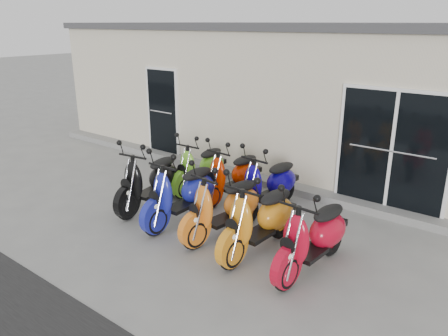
{
  "coord_description": "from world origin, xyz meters",
  "views": [
    {
      "loc": [
        4.81,
        -5.61,
        3.4
      ],
      "look_at": [
        0.0,
        0.6,
        0.75
      ],
      "focal_mm": 35.0,
      "sensor_mm": 36.0,
      "label": 1
    }
  ],
  "objects_px": {
    "scooter_front_orange_a": "(224,198)",
    "scooter_back_green": "(200,160)",
    "scooter_front_red": "(314,227)",
    "scooter_back_blue": "(268,176)",
    "scooter_back_red": "(232,168)",
    "scooter_front_blue": "(182,184)",
    "scooter_front_orange_b": "(260,210)",
    "scooter_front_black": "(149,172)"
  },
  "relations": [
    {
      "from": "scooter_front_orange_a",
      "to": "scooter_back_green",
      "type": "relative_size",
      "value": 1.05
    },
    {
      "from": "scooter_back_green",
      "to": "scooter_front_red",
      "type": "bearing_deg",
      "value": -26.52
    },
    {
      "from": "scooter_back_green",
      "to": "scooter_back_blue",
      "type": "relative_size",
      "value": 0.96
    },
    {
      "from": "scooter_front_red",
      "to": "scooter_back_red",
      "type": "xyz_separation_m",
      "value": [
        -2.47,
        1.42,
        -0.03
      ]
    },
    {
      "from": "scooter_front_blue",
      "to": "scooter_back_green",
      "type": "distance_m",
      "value": 1.58
    },
    {
      "from": "scooter_front_blue",
      "to": "scooter_back_green",
      "type": "height_order",
      "value": "scooter_front_blue"
    },
    {
      "from": "scooter_front_blue",
      "to": "scooter_front_orange_b",
      "type": "height_order",
      "value": "scooter_front_blue"
    },
    {
      "from": "scooter_front_red",
      "to": "scooter_front_blue",
      "type": "bearing_deg",
      "value": -177.29
    },
    {
      "from": "scooter_back_green",
      "to": "scooter_back_blue",
      "type": "distance_m",
      "value": 1.69
    },
    {
      "from": "scooter_front_blue",
      "to": "scooter_front_orange_a",
      "type": "xyz_separation_m",
      "value": [
        0.91,
        0.02,
        -0.03
      ]
    },
    {
      "from": "scooter_front_blue",
      "to": "scooter_front_red",
      "type": "height_order",
      "value": "scooter_front_blue"
    },
    {
      "from": "scooter_front_blue",
      "to": "scooter_back_red",
      "type": "relative_size",
      "value": 1.08
    },
    {
      "from": "scooter_front_black",
      "to": "scooter_back_green",
      "type": "xyz_separation_m",
      "value": [
        0.16,
        1.28,
        -0.05
      ]
    },
    {
      "from": "scooter_front_orange_b",
      "to": "scooter_back_green",
      "type": "height_order",
      "value": "scooter_front_orange_b"
    },
    {
      "from": "scooter_back_red",
      "to": "scooter_back_green",
      "type": "bearing_deg",
      "value": -177.23
    },
    {
      "from": "scooter_front_black",
      "to": "scooter_front_orange_a",
      "type": "bearing_deg",
      "value": -10.43
    },
    {
      "from": "scooter_front_red",
      "to": "scooter_front_orange_b",
      "type": "bearing_deg",
      "value": -175.52
    },
    {
      "from": "scooter_front_red",
      "to": "scooter_back_green",
      "type": "relative_size",
      "value": 1.06
    },
    {
      "from": "scooter_front_black",
      "to": "scooter_back_blue",
      "type": "bearing_deg",
      "value": 25.87
    },
    {
      "from": "scooter_front_orange_b",
      "to": "scooter_back_green",
      "type": "relative_size",
      "value": 1.09
    },
    {
      "from": "scooter_back_red",
      "to": "scooter_back_blue",
      "type": "height_order",
      "value": "scooter_back_blue"
    },
    {
      "from": "scooter_front_orange_b",
      "to": "scooter_back_red",
      "type": "bearing_deg",
      "value": 140.41
    },
    {
      "from": "scooter_front_blue",
      "to": "scooter_back_blue",
      "type": "bearing_deg",
      "value": 54.4
    },
    {
      "from": "scooter_front_orange_b",
      "to": "scooter_back_green",
      "type": "xyz_separation_m",
      "value": [
        -2.42,
        1.44,
        -0.06
      ]
    },
    {
      "from": "scooter_back_blue",
      "to": "scooter_front_blue",
      "type": "bearing_deg",
      "value": -118.97
    },
    {
      "from": "scooter_front_red",
      "to": "scooter_back_blue",
      "type": "height_order",
      "value": "scooter_front_red"
    },
    {
      "from": "scooter_front_orange_a",
      "to": "scooter_back_green",
      "type": "xyz_separation_m",
      "value": [
        -1.67,
        1.36,
        -0.03
      ]
    },
    {
      "from": "scooter_front_orange_a",
      "to": "scooter_back_green",
      "type": "distance_m",
      "value": 2.16
    },
    {
      "from": "scooter_front_orange_a",
      "to": "scooter_front_red",
      "type": "relative_size",
      "value": 0.99
    },
    {
      "from": "scooter_front_black",
      "to": "scooter_front_red",
      "type": "relative_size",
      "value": 1.02
    },
    {
      "from": "scooter_front_orange_b",
      "to": "scooter_front_red",
      "type": "relative_size",
      "value": 1.03
    },
    {
      "from": "scooter_front_blue",
      "to": "scooter_back_blue",
      "type": "distance_m",
      "value": 1.63
    },
    {
      "from": "scooter_front_black",
      "to": "scooter_front_red",
      "type": "height_order",
      "value": "scooter_front_black"
    },
    {
      "from": "scooter_front_black",
      "to": "scooter_front_blue",
      "type": "relative_size",
      "value": 0.99
    },
    {
      "from": "scooter_back_green",
      "to": "scooter_back_blue",
      "type": "height_order",
      "value": "scooter_back_blue"
    },
    {
      "from": "scooter_back_red",
      "to": "scooter_front_black",
      "type": "bearing_deg",
      "value": -124.75
    },
    {
      "from": "scooter_front_red",
      "to": "scooter_back_green",
      "type": "distance_m",
      "value": 3.61
    },
    {
      "from": "scooter_front_blue",
      "to": "scooter_back_green",
      "type": "xyz_separation_m",
      "value": [
        -0.76,
        1.38,
        -0.06
      ]
    },
    {
      "from": "scooter_front_red",
      "to": "scooter_back_blue",
      "type": "xyz_separation_m",
      "value": [
        -1.62,
        1.4,
        -0.01
      ]
    },
    {
      "from": "scooter_back_green",
      "to": "scooter_front_orange_a",
      "type": "bearing_deg",
      "value": -42.12
    },
    {
      "from": "scooter_front_red",
      "to": "scooter_front_orange_a",
      "type": "bearing_deg",
      "value": -178.79
    },
    {
      "from": "scooter_front_orange_b",
      "to": "scooter_back_blue",
      "type": "relative_size",
      "value": 1.04
    }
  ]
}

